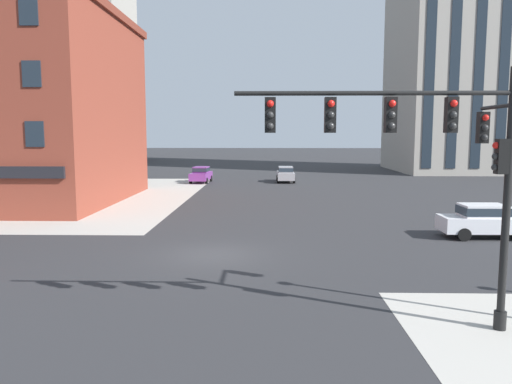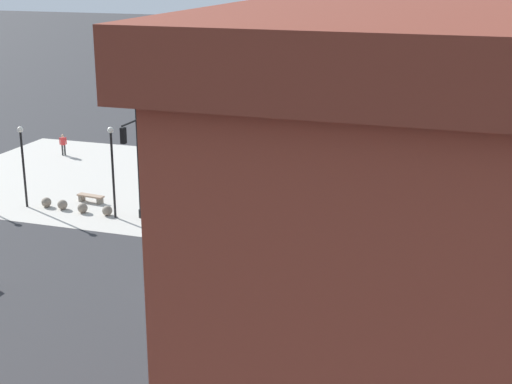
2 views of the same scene
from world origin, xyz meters
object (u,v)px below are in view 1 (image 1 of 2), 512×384
object	(u,v)px
traffic_signal_main	(438,153)
car_main_northbound_near	(201,174)
car_main_southbound_far	(286,174)
car_main_northbound_far	(485,220)

from	to	relation	value
traffic_signal_main	car_main_northbound_near	distance (m)	41.43
traffic_signal_main	car_main_southbound_far	size ratio (longest dim) A/B	1.63
car_main_northbound_near	car_main_northbound_far	size ratio (longest dim) A/B	1.02
car_main_northbound_near	car_main_northbound_far	distance (m)	33.18
traffic_signal_main	car_main_northbound_near	xyz separation A→B (m)	(-11.57, 39.61, -3.77)
car_main_northbound_far	car_main_southbound_far	bearing A→B (deg)	107.39
car_main_northbound_far	car_main_southbound_far	size ratio (longest dim) A/B	1.00
traffic_signal_main	car_main_northbound_far	world-z (taller)	traffic_signal_main
traffic_signal_main	car_main_northbound_far	distance (m)	13.88
car_main_northbound_near	car_main_southbound_far	size ratio (longest dim) A/B	1.02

